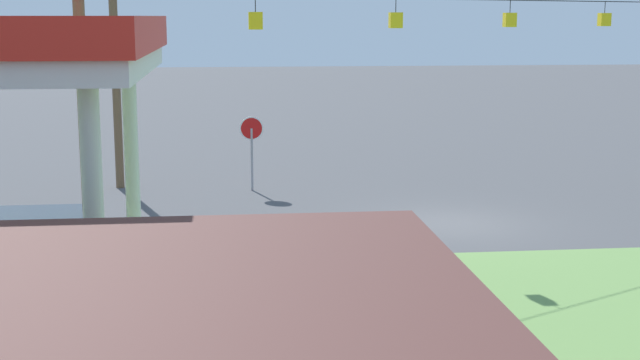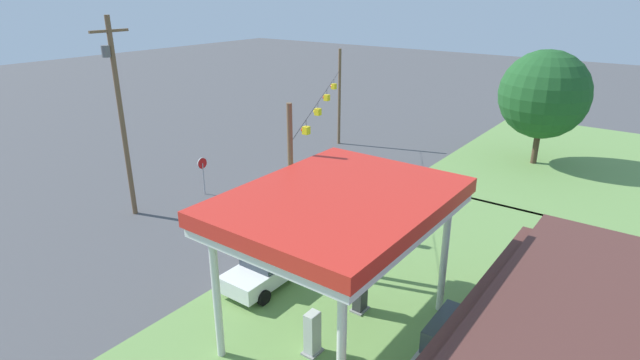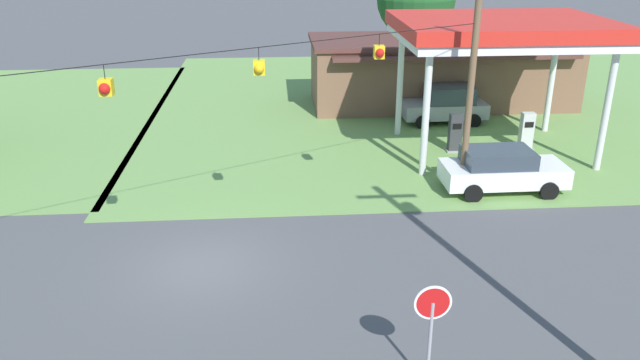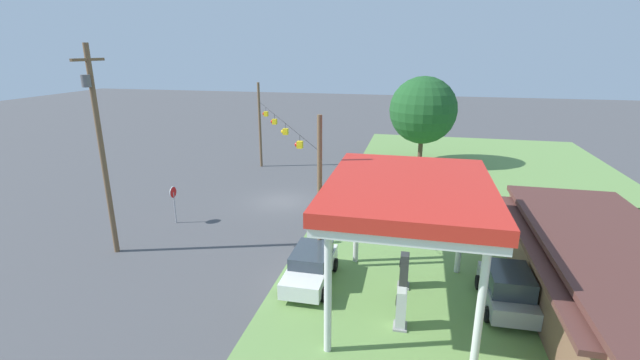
# 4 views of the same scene
# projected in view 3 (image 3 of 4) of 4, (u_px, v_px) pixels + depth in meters

# --- Properties ---
(ground_plane) EXTENTS (160.00, 160.00, 0.00)m
(ground_plane) POSITION_uv_depth(u_px,v_px,m) (203.00, 266.00, 18.34)
(ground_plane) COLOR #4C4C4F
(grass_verge_station_corner) EXTENTS (36.00, 28.00, 0.04)m
(grass_verge_station_corner) POSITION_uv_depth(u_px,v_px,m) (478.00, 103.00, 35.18)
(grass_verge_station_corner) COLOR #6B934C
(grass_verge_station_corner) RESTS_ON ground
(gas_station_canopy) EXTENTS (8.65, 6.59, 5.77)m
(gas_station_canopy) POSITION_uv_depth(u_px,v_px,m) (502.00, 32.00, 25.76)
(gas_station_canopy) COLOR silver
(gas_station_canopy) RESTS_ON ground
(gas_station_store) EXTENTS (14.38, 5.91, 3.67)m
(gas_station_store) POSITION_uv_depth(u_px,v_px,m) (441.00, 72.00, 34.32)
(gas_station_store) COLOR brown
(gas_station_store) RESTS_ON ground
(fuel_pump_near) EXTENTS (0.71, 0.56, 1.73)m
(fuel_pump_near) POSITION_uv_depth(u_px,v_px,m) (455.00, 134.00, 27.31)
(fuel_pump_near) COLOR gray
(fuel_pump_near) RESTS_ON ground
(fuel_pump_far) EXTENTS (0.71, 0.56, 1.73)m
(fuel_pump_far) POSITION_uv_depth(u_px,v_px,m) (526.00, 132.00, 27.54)
(fuel_pump_far) COLOR gray
(fuel_pump_far) RESTS_ON ground
(car_at_pumps_front) EXTENTS (4.57, 2.13, 1.65)m
(car_at_pumps_front) POSITION_uv_depth(u_px,v_px,m) (502.00, 169.00, 23.25)
(car_at_pumps_front) COLOR white
(car_at_pumps_front) RESTS_ON ground
(car_at_pumps_rear) EXTENTS (4.21, 2.17, 1.90)m
(car_at_pumps_rear) POSITION_uv_depth(u_px,v_px,m) (446.00, 104.00, 31.40)
(car_at_pumps_rear) COLOR #9E9EA3
(car_at_pumps_rear) RESTS_ON ground
(stop_sign_roadside) EXTENTS (0.80, 0.08, 2.50)m
(stop_sign_roadside) POSITION_uv_depth(u_px,v_px,m) (432.00, 314.00, 12.94)
(stop_sign_roadside) COLOR #99999E
(stop_sign_roadside) RESTS_ON ground
(signal_span_gantry) EXTENTS (18.64, 10.24, 7.97)m
(signal_span_gantry) POSITION_uv_depth(u_px,v_px,m) (192.00, 125.00, 16.68)
(signal_span_gantry) COLOR brown
(signal_span_gantry) RESTS_ON ground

